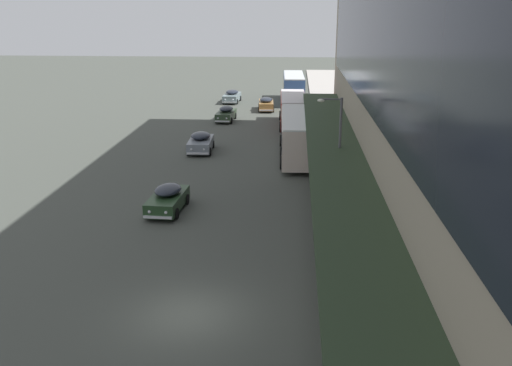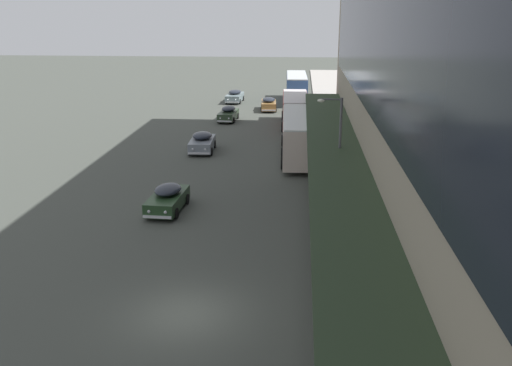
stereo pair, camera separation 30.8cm
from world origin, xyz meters
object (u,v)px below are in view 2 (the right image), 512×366
sedan_lead_near (168,198)px  pedestrian_at_kerb (344,207)px  sedan_second_mid (269,104)px  transit_bus_kerbside_far (297,86)px  sedan_lead_mid (235,96)px  sedan_oncoming_front (228,114)px  fire_hydrant (330,188)px  transit_bus_kerbside_rear (299,134)px  street_lamp (337,142)px  sedan_oncoming_rear (202,142)px  transit_bus_kerbside_front (295,109)px

sedan_lead_near → pedestrian_at_kerb: pedestrian_at_kerb is taller
sedan_second_mid → transit_bus_kerbside_far: bearing=64.7°
sedan_lead_near → sedan_lead_mid: (-0.60, 40.12, 0.01)m
sedan_oncoming_front → fire_hydrant: bearing=-68.5°
transit_bus_kerbside_rear → sedan_second_mid: transit_bus_kerbside_rear is taller
transit_bus_kerbside_far → fire_hydrant: transit_bus_kerbside_far is taller
street_lamp → pedestrian_at_kerb: bearing=-85.8°
sedan_lead_near → sedan_oncoming_rear: size_ratio=0.99×
sedan_oncoming_rear → fire_hydrant: bearing=-47.3°
sedan_oncoming_front → street_lamp: (9.77, -25.75, 3.11)m
street_lamp → sedan_oncoming_rear: bearing=129.8°
sedan_oncoming_rear → pedestrian_at_kerb: 19.48m
sedan_lead_mid → sedan_oncoming_rear: (0.21, -25.67, 0.02)m
sedan_oncoming_front → fire_hydrant: size_ratio=6.39×
sedan_second_mid → sedan_oncoming_front: sedan_oncoming_front is taller
sedan_second_mid → sedan_oncoming_rear: size_ratio=1.01×
street_lamp → sedan_lead_mid: bearing=105.4°
sedan_lead_mid → sedan_oncoming_front: sedan_oncoming_front is taller
sedan_lead_near → sedan_oncoming_rear: 14.46m
transit_bus_kerbside_far → transit_bus_kerbside_front: bearing=-89.8°
sedan_oncoming_rear → sedan_oncoming_front: sedan_oncoming_rear is taller
sedan_second_mid → street_lamp: size_ratio=0.71×
sedan_second_mid → street_lamp: 33.10m
sedan_lead_mid → fire_hydrant: sedan_lead_mid is taller
transit_bus_kerbside_front → fire_hydrant: bearing=-83.5°
sedan_second_mid → pedestrian_at_kerb: pedestrian_at_kerb is taller
fire_hydrant → sedan_oncoming_front: bearing=111.5°
sedan_lead_near → pedestrian_at_kerb: bearing=-10.5°
sedan_oncoming_rear → street_lamp: size_ratio=0.70×
transit_bus_kerbside_rear → pedestrian_at_kerb: (2.54, -14.89, -0.76)m
sedan_lead_mid → sedan_lead_near: bearing=-89.1°
transit_bus_kerbside_rear → fire_hydrant: 9.82m
transit_bus_kerbside_rear → sedan_oncoming_rear: (-8.04, 1.46, -1.15)m
transit_bus_kerbside_far → sedan_lead_mid: (-7.74, -1.03, -1.19)m
transit_bus_kerbside_rear → pedestrian_at_kerb: transit_bus_kerbside_rear is taller
pedestrian_at_kerb → fire_hydrant: (-0.48, 5.39, -0.69)m
sedan_second_mid → fire_hydrant: 31.55m
pedestrian_at_kerb → street_lamp: (-0.30, 3.99, 2.69)m
pedestrian_at_kerb → sedan_second_mid: bearing=99.6°
sedan_lead_mid → fire_hydrant: size_ratio=6.76×
sedan_second_mid → sedan_lead_mid: (-4.61, 5.60, 0.00)m
transit_bus_kerbside_front → sedan_lead_mid: transit_bus_kerbside_front is taller
sedan_oncoming_front → sedan_lead_mid: bearing=93.4°
sedan_lead_mid → pedestrian_at_kerb: (10.79, -42.02, 0.41)m
transit_bus_kerbside_front → sedan_lead_near: bearing=-105.7°
street_lamp → transit_bus_kerbside_front: bearing=96.6°
transit_bus_kerbside_rear → sedan_second_mid: (-3.64, 21.53, -1.17)m
transit_bus_kerbside_far → sedan_lead_near: 41.78m
transit_bus_kerbside_front → sedan_lead_near: 26.55m
transit_bus_kerbside_rear → fire_hydrant: size_ratio=16.17×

